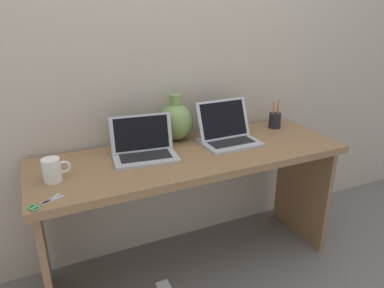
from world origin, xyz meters
name	(u,v)px	position (x,y,z in m)	size (l,w,h in m)	color
ground_plane	(192,264)	(0.00, 0.00, 0.00)	(6.00, 6.00, 0.00)	slate
back_wall	(168,55)	(0.00, 0.32, 1.20)	(4.40, 0.04, 2.40)	#BCAD99
desk	(192,177)	(0.00, 0.00, 0.58)	(1.67, 0.56, 0.73)	olive
laptop_left	(144,146)	(-0.24, 0.07, 0.79)	(0.35, 0.25, 0.21)	#B2B2B7
laptop_right	(227,132)	(0.25, 0.07, 0.79)	(0.32, 0.25, 0.23)	#B2B2B7
green_vase	(176,121)	(0.00, 0.22, 0.84)	(0.20, 0.20, 0.27)	#75934C
coffee_mug	(52,170)	(-0.70, -0.03, 0.78)	(0.12, 0.08, 0.11)	white
pen_cup	(275,120)	(0.65, 0.15, 0.78)	(0.08, 0.08, 0.18)	black
scissors	(40,205)	(-0.77, -0.23, 0.73)	(0.14, 0.11, 0.01)	#B7B7BC
power_brick	(163,287)	(-0.23, -0.12, 0.01)	(0.07, 0.07, 0.03)	white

